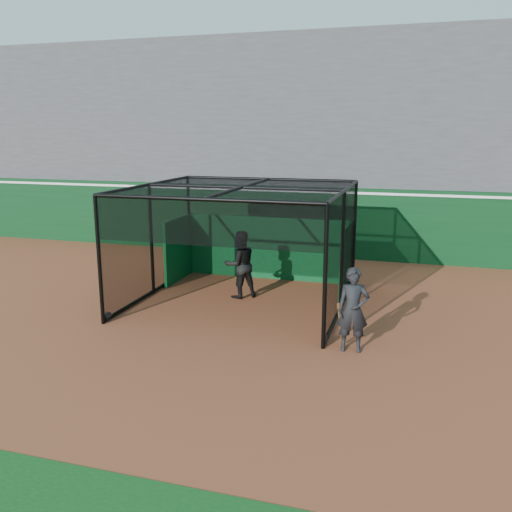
# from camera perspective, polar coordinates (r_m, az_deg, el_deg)

# --- Properties ---
(ground) EXTENTS (120.00, 120.00, 0.00)m
(ground) POSITION_cam_1_polar(r_m,az_deg,el_deg) (12.05, -3.20, -8.53)
(ground) COLOR brown
(ground) RESTS_ON ground
(outfield_wall) EXTENTS (50.00, 0.50, 2.50)m
(outfield_wall) POSITION_cam_1_polar(r_m,az_deg,el_deg) (19.67, 5.14, 3.78)
(outfield_wall) COLOR #093616
(outfield_wall) RESTS_ON ground
(grandstand) EXTENTS (50.00, 7.85, 8.95)m
(grandstand) POSITION_cam_1_polar(r_m,az_deg,el_deg) (23.13, 7.23, 13.03)
(grandstand) COLOR #4C4C4F
(grandstand) RESTS_ON ground
(batting_cage) EXTENTS (5.31, 5.23, 3.03)m
(batting_cage) POSITION_cam_1_polar(r_m,az_deg,el_deg) (14.10, -1.47, 1.09)
(batting_cage) COLOR black
(batting_cage) RESTS_ON ground
(batter) EXTENTS (1.13, 1.11, 1.83)m
(batter) POSITION_cam_1_polar(r_m,az_deg,el_deg) (14.60, -1.68, -0.89)
(batter) COLOR black
(batter) RESTS_ON ground
(on_deck_player) EXTENTS (0.70, 0.51, 1.75)m
(on_deck_player) POSITION_cam_1_polar(r_m,az_deg,el_deg) (11.22, 10.16, -5.63)
(on_deck_player) COLOR black
(on_deck_player) RESTS_ON ground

